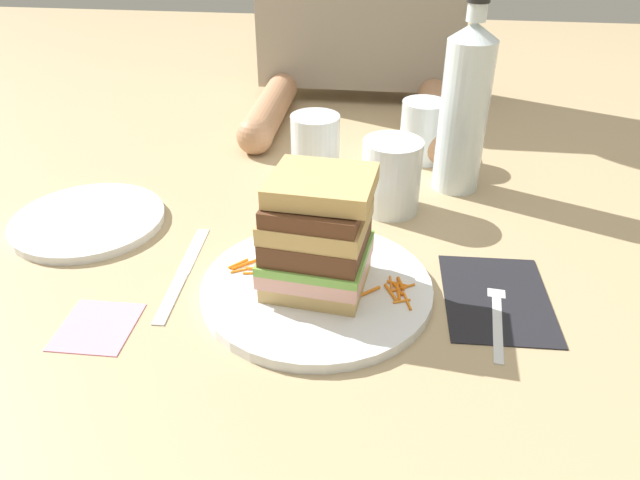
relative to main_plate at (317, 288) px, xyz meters
name	(u,v)px	position (x,y,z in m)	size (l,w,h in m)	color
ground_plane	(305,287)	(-0.01, 0.01, -0.01)	(3.00, 3.00, 0.00)	tan
main_plate	(317,288)	(0.00, 0.00, 0.00)	(0.26, 0.26, 0.01)	white
sandwich	(317,235)	(0.00, 0.00, 0.07)	(0.12, 0.12, 0.13)	tan
carrot_shred_0	(251,273)	(-0.08, 0.01, 0.01)	(0.00, 0.00, 0.02)	orange
carrot_shred_1	(244,269)	(-0.09, 0.02, 0.01)	(0.00, 0.00, 0.03)	orange
carrot_shred_2	(264,272)	(-0.06, 0.01, 0.01)	(0.00, 0.00, 0.02)	orange
carrot_shred_3	(259,269)	(-0.07, 0.02, 0.01)	(0.00, 0.00, 0.03)	orange
carrot_shred_4	(238,264)	(-0.10, 0.03, 0.01)	(0.00, 0.00, 0.03)	orange
carrot_shred_5	(244,264)	(-0.09, 0.02, 0.01)	(0.00, 0.00, 0.03)	orange
carrot_shred_6	(398,292)	(0.09, -0.01, 0.01)	(0.00, 0.00, 0.03)	orange
carrot_shred_7	(407,301)	(0.10, -0.02, 0.01)	(0.00, 0.00, 0.03)	orange
carrot_shred_8	(402,301)	(0.10, -0.02, 0.01)	(0.00, 0.00, 0.02)	orange
carrot_shred_9	(370,291)	(0.06, -0.01, 0.01)	(0.00, 0.00, 0.03)	orange
carrot_shred_10	(401,283)	(0.10, 0.01, 0.01)	(0.00, 0.00, 0.02)	orange
carrot_shred_11	(391,283)	(0.08, 0.01, 0.01)	(0.00, 0.00, 0.03)	orange
carrot_shred_12	(391,293)	(0.08, -0.01, 0.01)	(0.00, 0.00, 0.03)	orange
carrot_shred_13	(402,288)	(0.10, 0.00, 0.01)	(0.00, 0.00, 0.03)	orange
carrot_shred_14	(398,289)	(0.09, 0.00, 0.01)	(0.00, 0.00, 0.02)	orange
carrot_shred_15	(398,282)	(0.09, 0.01, 0.01)	(0.00, 0.00, 0.03)	orange
napkin_dark	(497,297)	(0.20, 0.01, 0.00)	(0.12, 0.16, 0.00)	black
fork	(497,307)	(0.20, -0.01, 0.00)	(0.03, 0.17, 0.00)	silver
knife	(182,274)	(-0.17, 0.01, 0.00)	(0.02, 0.20, 0.00)	silver
juice_glass	(391,180)	(0.08, 0.21, 0.04)	(0.08, 0.08, 0.10)	white
water_bottle	(464,107)	(0.17, 0.30, 0.12)	(0.07, 0.07, 0.28)	silver
empty_tumbler_0	(315,146)	(-0.04, 0.31, 0.04)	(0.08, 0.08, 0.10)	silver
empty_tumbler_1	(423,131)	(0.12, 0.39, 0.04)	(0.07, 0.07, 0.10)	silver
side_plate	(88,220)	(-0.33, 0.12, 0.00)	(0.21, 0.21, 0.01)	white
napkin_pink	(97,326)	(-0.22, -0.09, -0.01)	(0.08, 0.09, 0.00)	pink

